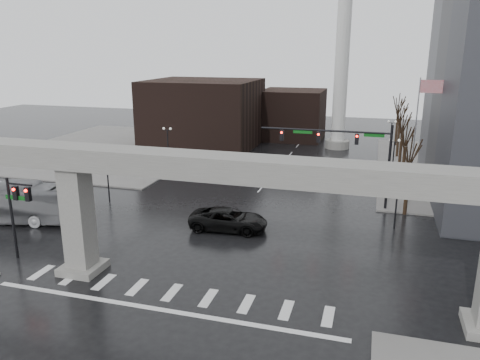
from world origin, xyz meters
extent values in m
plane|color=black|center=(0.00, 0.00, 0.00)|extent=(160.00, 160.00, 0.00)
cube|color=slate|center=(-26.00, 36.00, 0.07)|extent=(28.00, 36.00, 0.15)
cube|color=gray|center=(0.00, 0.00, 8.00)|extent=(48.00, 2.20, 1.40)
cube|color=gray|center=(-7.00, 0.00, 3.65)|extent=(1.60, 1.60, 7.30)
cube|color=gray|center=(-7.00, 0.00, 0.25)|extent=(2.60, 2.60, 0.50)
cube|color=black|center=(-14.00, 42.00, 5.00)|extent=(16.00, 14.00, 10.00)
cube|color=black|center=(-2.00, 52.00, 4.00)|extent=(10.00, 10.00, 8.00)
cylinder|color=silver|center=(6.00, 46.00, 15.00)|extent=(2.00, 2.00, 30.00)
cylinder|color=gray|center=(6.00, 46.00, 0.60)|extent=(3.60, 3.60, 1.20)
cylinder|color=black|center=(12.80, 18.80, 4.00)|extent=(0.24, 0.24, 8.00)
cylinder|color=black|center=(6.80, 18.80, 7.20)|extent=(12.00, 0.18, 0.18)
cube|color=black|center=(9.80, 18.80, 6.55)|extent=(0.35, 0.30, 1.00)
cube|color=black|center=(6.30, 18.80, 6.55)|extent=(0.35, 0.30, 1.00)
cube|color=black|center=(2.80, 18.80, 6.55)|extent=(0.35, 0.30, 1.00)
sphere|color=#FF0C05|center=(9.80, 18.62, 6.85)|extent=(0.20, 0.20, 0.20)
cube|color=#0C5714|center=(11.30, 18.80, 7.00)|extent=(1.80, 0.05, 0.35)
cube|color=#0C5714|center=(4.80, 18.80, 7.00)|extent=(1.80, 0.05, 0.35)
cylinder|color=black|center=(-12.80, 0.50, 3.00)|extent=(0.20, 0.20, 6.00)
cylinder|color=black|center=(-11.80, 0.50, 5.60)|extent=(2.00, 0.14, 0.14)
cube|color=black|center=(-12.20, 0.50, 4.95)|extent=(0.35, 0.30, 1.00)
cube|color=black|center=(-11.20, 0.50, 4.95)|extent=(0.35, 0.30, 1.00)
cube|color=#0C5714|center=(-12.30, 0.50, 4.60)|extent=(1.60, 0.05, 0.30)
cylinder|color=silver|center=(15.00, 22.00, 6.00)|extent=(0.12, 0.12, 12.00)
cube|color=red|center=(16.00, 22.00, 11.20)|extent=(2.00, 0.03, 1.20)
cylinder|color=black|center=(13.50, 14.00, 2.40)|extent=(0.14, 0.14, 4.80)
cube|color=black|center=(13.50, 14.00, 4.75)|extent=(0.90, 0.06, 0.06)
sphere|color=silver|center=(13.05, 14.00, 4.95)|extent=(0.32, 0.32, 0.32)
sphere|color=silver|center=(13.95, 14.00, 4.95)|extent=(0.32, 0.32, 0.32)
cylinder|color=black|center=(13.50, 28.00, 2.40)|extent=(0.14, 0.14, 4.80)
cube|color=black|center=(13.50, 28.00, 4.75)|extent=(0.90, 0.06, 0.06)
sphere|color=silver|center=(13.05, 28.00, 4.95)|extent=(0.32, 0.32, 0.32)
sphere|color=silver|center=(13.95, 28.00, 4.95)|extent=(0.32, 0.32, 0.32)
cylinder|color=black|center=(13.50, 42.00, 2.40)|extent=(0.14, 0.14, 4.80)
cube|color=black|center=(13.50, 42.00, 4.75)|extent=(0.90, 0.06, 0.06)
sphere|color=silver|center=(13.05, 42.00, 4.95)|extent=(0.32, 0.32, 0.32)
sphere|color=silver|center=(13.95, 42.00, 4.95)|extent=(0.32, 0.32, 0.32)
cylinder|color=black|center=(-13.50, 14.00, 2.40)|extent=(0.14, 0.14, 4.80)
cube|color=black|center=(-13.50, 14.00, 4.75)|extent=(0.90, 0.06, 0.06)
sphere|color=silver|center=(-13.95, 14.00, 4.95)|extent=(0.32, 0.32, 0.32)
sphere|color=silver|center=(-13.05, 14.00, 4.95)|extent=(0.32, 0.32, 0.32)
cylinder|color=black|center=(-13.50, 28.00, 2.40)|extent=(0.14, 0.14, 4.80)
cube|color=black|center=(-13.50, 28.00, 4.75)|extent=(0.90, 0.06, 0.06)
sphere|color=silver|center=(-13.95, 28.00, 4.95)|extent=(0.32, 0.32, 0.32)
sphere|color=silver|center=(-13.05, 28.00, 4.95)|extent=(0.32, 0.32, 0.32)
cylinder|color=black|center=(-13.50, 42.00, 2.40)|extent=(0.14, 0.14, 4.80)
cube|color=black|center=(-13.50, 42.00, 4.75)|extent=(0.90, 0.06, 0.06)
sphere|color=silver|center=(-13.95, 42.00, 4.95)|extent=(0.32, 0.32, 0.32)
sphere|color=silver|center=(-13.05, 42.00, 4.95)|extent=(0.32, 0.32, 0.32)
cylinder|color=black|center=(14.50, 18.00, 2.27)|extent=(0.34, 0.34, 4.55)
cylinder|color=black|center=(14.50, 18.00, 6.01)|extent=(0.12, 1.52, 2.98)
cylinder|color=black|center=(15.00, 18.25, 5.78)|extent=(0.83, 1.14, 2.51)
cylinder|color=black|center=(14.50, 26.00, 2.33)|extent=(0.34, 0.34, 4.66)
cylinder|color=black|center=(14.50, 26.00, 6.15)|extent=(0.12, 1.55, 3.05)
cylinder|color=black|center=(15.00, 26.25, 5.91)|extent=(0.85, 1.16, 2.57)
cylinder|color=black|center=(14.50, 34.00, 2.38)|extent=(0.34, 0.34, 4.76)
cylinder|color=black|center=(14.50, 34.00, 6.29)|extent=(0.12, 1.59, 3.11)
cylinder|color=black|center=(15.00, 34.25, 6.05)|extent=(0.86, 1.18, 2.62)
cylinder|color=black|center=(14.50, 42.00, 2.43)|extent=(0.34, 0.34, 4.87)
cylinder|color=black|center=(14.50, 42.00, 6.43)|extent=(0.12, 1.62, 3.18)
cylinder|color=black|center=(15.00, 42.25, 6.18)|extent=(0.88, 1.20, 2.68)
cylinder|color=black|center=(14.50, 50.00, 2.48)|extent=(0.34, 0.34, 4.97)
cylinder|color=black|center=(14.50, 50.00, 6.57)|extent=(0.12, 1.65, 3.25)
cylinder|color=black|center=(15.00, 50.25, 6.31)|extent=(0.89, 1.23, 2.74)
imported|color=black|center=(0.22, 9.92, 0.90)|extent=(6.65, 3.44, 1.79)
imported|color=#9A9A9E|center=(-19.01, 6.46, 1.74)|extent=(12.82, 5.01, 3.48)
camera|label=1|loc=(11.33, -24.76, 14.62)|focal=35.00mm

